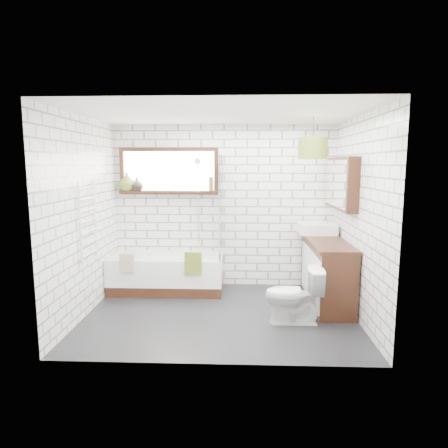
{
  "coord_description": "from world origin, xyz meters",
  "views": [
    {
      "loc": [
        0.26,
        -4.89,
        1.91
      ],
      "look_at": [
        0.04,
        0.25,
        1.13
      ],
      "focal_mm": 32.0,
      "sensor_mm": 36.0,
      "label": 1
    }
  ],
  "objects_px": {
    "basin": "(317,228)",
    "toilet": "(294,295)",
    "vanity": "(327,271)",
    "bathtub": "(167,273)",
    "pendant": "(313,148)"
  },
  "relations": [
    {
      "from": "pendant",
      "to": "toilet",
      "type": "bearing_deg",
      "value": -122.01
    },
    {
      "from": "bathtub",
      "to": "vanity",
      "type": "xyz_separation_m",
      "value": [
        2.3,
        -0.41,
        0.17
      ]
    },
    {
      "from": "bathtub",
      "to": "toilet",
      "type": "relative_size",
      "value": 2.43
    },
    {
      "from": "bathtub",
      "to": "pendant",
      "type": "bearing_deg",
      "value": -21.57
    },
    {
      "from": "bathtub",
      "to": "vanity",
      "type": "distance_m",
      "value": 2.34
    },
    {
      "from": "bathtub",
      "to": "basin",
      "type": "relative_size",
      "value": 3.16
    },
    {
      "from": "toilet",
      "to": "basin",
      "type": "bearing_deg",
      "value": 158.67
    },
    {
      "from": "vanity",
      "to": "basin",
      "type": "relative_size",
      "value": 2.9
    },
    {
      "from": "basin",
      "to": "pendant",
      "type": "relative_size",
      "value": 1.49
    },
    {
      "from": "toilet",
      "to": "pendant",
      "type": "bearing_deg",
      "value": 147.9
    },
    {
      "from": "vanity",
      "to": "pendant",
      "type": "relative_size",
      "value": 4.34
    },
    {
      "from": "basin",
      "to": "toilet",
      "type": "distance_m",
      "value": 1.48
    },
    {
      "from": "basin",
      "to": "toilet",
      "type": "xyz_separation_m",
      "value": [
        -0.49,
        -1.26,
        -0.61
      ]
    },
    {
      "from": "bathtub",
      "to": "basin",
      "type": "distance_m",
      "value": 2.35
    },
    {
      "from": "vanity",
      "to": "basin",
      "type": "xyz_separation_m",
      "value": [
        -0.06,
        0.5,
        0.52
      ]
    }
  ]
}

